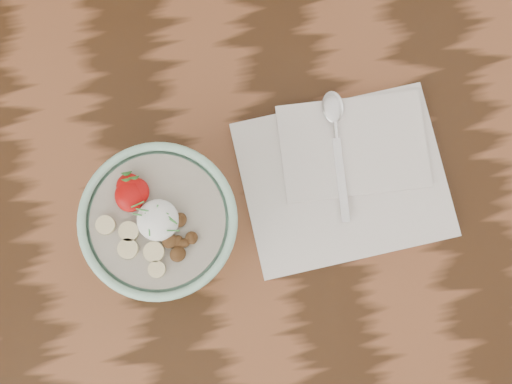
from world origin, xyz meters
TOP-DOWN VIEW (x-y plane):
  - table at (0.00, 0.00)cm, footprint 160.00×90.00cm
  - breakfast_bowl at (-19.26, 7.04)cm, footprint 18.95×18.95cm
  - napkin at (5.21, 10.22)cm, footprint 27.29×22.46cm
  - spoon at (4.85, 16.53)cm, footprint 3.39×17.70cm

SIDE VIEW (x-z plane):
  - table at x=0.00cm, z-range 28.20..103.20cm
  - napkin at x=5.21cm, z-range 74.87..76.49cm
  - spoon at x=4.85cm, z-range 76.55..77.47cm
  - breakfast_bowl at x=-19.26cm, z-range 75.15..87.69cm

